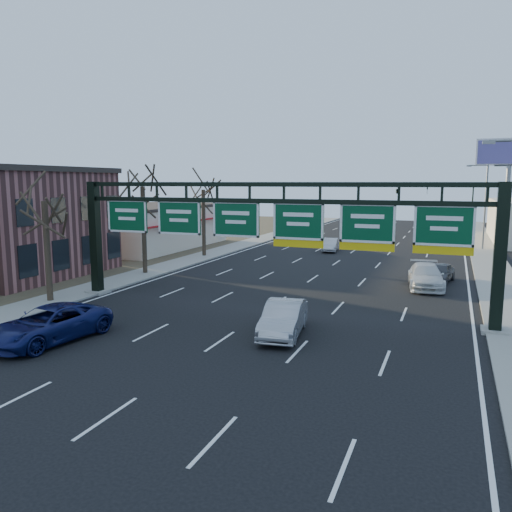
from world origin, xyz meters
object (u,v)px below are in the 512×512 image
at_px(sign_gantry, 269,229).
at_px(car_blue_suv, 49,324).
at_px(car_silver_sedan, 283,319).
at_px(car_white_wagon, 426,276).

height_order(sign_gantry, car_blue_suv, sign_gantry).
xyz_separation_m(sign_gantry, car_silver_sedan, (2.21, -4.01, -3.83)).
relative_size(car_blue_suv, car_silver_sedan, 1.20).
bearing_deg(car_silver_sedan, sign_gantry, 110.59).
bearing_deg(car_silver_sedan, car_blue_suv, -161.34).
distance_m(car_silver_sedan, car_white_wagon, 14.90).
bearing_deg(sign_gantry, car_blue_suv, -129.70).
relative_size(car_blue_suv, car_white_wagon, 1.05).
distance_m(sign_gantry, car_white_wagon, 13.12).
bearing_deg(car_blue_suv, sign_gantry, 58.01).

